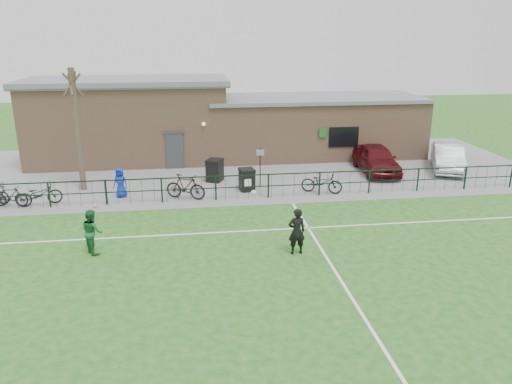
{
  "coord_description": "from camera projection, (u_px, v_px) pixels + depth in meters",
  "views": [
    {
      "loc": [
        -2.63,
        -14.37,
        7.61
      ],
      "look_at": [
        0.0,
        5.0,
        1.3
      ],
      "focal_mm": 35.0,
      "sensor_mm": 36.0,
      "label": 1
    }
  ],
  "objects": [
    {
      "name": "bicycle_e",
      "position": [
        322.0,
        182.0,
        24.44
      ],
      "size": [
        2.13,
        1.45,
        1.06
      ],
      "primitive_type": "imported",
      "rotation": [
        0.0,
        0.0,
        1.16
      ],
      "color": "black",
      "rests_on": "paving_strip"
    },
    {
      "name": "clubhouse",
      "position": [
        217.0,
        122.0,
        30.99
      ],
      "size": [
        24.25,
        5.4,
        4.96
      ],
      "color": "#A47A5C",
      "rests_on": "ground"
    },
    {
      "name": "paving_strip",
      "position": [
        236.0,
        169.0,
        28.95
      ],
      "size": [
        34.0,
        13.0,
        0.02
      ],
      "primitive_type": "cube",
      "color": "slate",
      "rests_on": "ground"
    },
    {
      "name": "ball_ground",
      "position": [
        95.0,
        206.0,
        22.53
      ],
      "size": [
        0.2,
        0.2,
        0.2
      ],
      "primitive_type": "sphere",
      "color": "silver",
      "rests_on": "ground"
    },
    {
      "name": "outfield_player",
      "position": [
        92.0,
        231.0,
        17.77
      ],
      "size": [
        0.94,
        1.0,
        1.63
      ],
      "primitive_type": "imported",
      "rotation": [
        0.0,
        0.0,
        2.11
      ],
      "color": "#1B5F2D",
      "rests_on": "ground"
    },
    {
      "name": "pitch_line_touch",
      "position": [
        248.0,
        200.0,
        23.58
      ],
      "size": [
        28.0,
        0.1,
        0.01
      ],
      "primitive_type": "cube",
      "color": "white",
      "rests_on": "ground"
    },
    {
      "name": "bicycle_b",
      "position": [
        10.0,
        196.0,
        22.53
      ],
      "size": [
        1.66,
        0.69,
        0.97
      ],
      "primitive_type": "imported",
      "rotation": [
        0.0,
        0.0,
        1.42
      ],
      "color": "black",
      "rests_on": "paving_strip"
    },
    {
      "name": "perimeter_fence",
      "position": [
        247.0,
        187.0,
        23.58
      ],
      "size": [
        28.0,
        0.1,
        1.2
      ],
      "primitive_type": "cube",
      "color": "black",
      "rests_on": "ground"
    },
    {
      "name": "car_maroon",
      "position": [
        376.0,
        159.0,
        27.93
      ],
      "size": [
        2.13,
        4.69,
        1.56
      ],
      "primitive_type": "imported",
      "rotation": [
        0.0,
        0.0,
        -0.06
      ],
      "color": "#440C10",
      "rests_on": "paving_strip"
    },
    {
      "name": "wheelie_bin_left",
      "position": [
        215.0,
        171.0,
        26.35
      ],
      "size": [
        1.0,
        1.05,
        1.1
      ],
      "primitive_type": "cube",
      "rotation": [
        0.0,
        0.0,
        -0.43
      ],
      "color": "black",
      "rests_on": "paving_strip"
    },
    {
      "name": "goalkeeper_kick",
      "position": [
        295.0,
        230.0,
        17.72
      ],
      "size": [
        1.63,
        2.98,
        1.71
      ],
      "color": "black",
      "rests_on": "ground"
    },
    {
      "name": "bare_tree",
      "position": [
        78.0,
        131.0,
        24.18
      ],
      "size": [
        0.3,
        0.3,
        6.0
      ],
      "primitive_type": "cylinder",
      "color": "#443729",
      "rests_on": "ground"
    },
    {
      "name": "bicycle_c",
      "position": [
        39.0,
        194.0,
        22.7
      ],
      "size": [
        2.09,
        1.25,
        1.04
      ],
      "primitive_type": "imported",
      "rotation": [
        0.0,
        0.0,
        1.88
      ],
      "color": "black",
      "rests_on": "paving_strip"
    },
    {
      "name": "wheelie_bin_right",
      "position": [
        247.0,
        180.0,
        24.82
      ],
      "size": [
        0.78,
        0.86,
        1.03
      ],
      "primitive_type": "cube",
      "rotation": [
        0.0,
        0.0,
        0.14
      ],
      "color": "black",
      "rests_on": "paving_strip"
    },
    {
      "name": "pitch_line_perp",
      "position": [
        336.0,
        273.0,
        16.48
      ],
      "size": [
        0.1,
        16.0,
        0.01
      ],
      "primitive_type": "cube",
      "color": "white",
      "rests_on": "ground"
    },
    {
      "name": "car_silver",
      "position": [
        448.0,
        158.0,
        28.38
      ],
      "size": [
        3.17,
        4.75,
        1.48
      ],
      "primitive_type": "imported",
      "rotation": [
        0.0,
        0.0,
        -0.39
      ],
      "color": "#ACAFB4",
      "rests_on": "paving_strip"
    },
    {
      "name": "spectator_child",
      "position": [
        120.0,
        183.0,
        23.75
      ],
      "size": [
        0.81,
        0.65,
        1.44
      ],
      "primitive_type": "imported",
      "rotation": [
        0.0,
        0.0,
        -0.31
      ],
      "color": "#122AAF",
      "rests_on": "paving_strip"
    },
    {
      "name": "ground",
      "position": [
        277.0,
        277.0,
        16.22
      ],
      "size": [
        90.0,
        90.0,
        0.0
      ],
      "primitive_type": "plane",
      "color": "#215318",
      "rests_on": "ground"
    },
    {
      "name": "pitch_line_mid",
      "position": [
        259.0,
        230.0,
        19.99
      ],
      "size": [
        28.0,
        0.1,
        0.01
      ],
      "primitive_type": "cube",
      "color": "white",
      "rests_on": "ground"
    },
    {
      "name": "sign_post",
      "position": [
        260.0,
        167.0,
        25.43
      ],
      "size": [
        0.08,
        0.08,
        2.0
      ],
      "primitive_type": "cylinder",
      "rotation": [
        0.0,
        0.0,
        0.39
      ],
      "color": "black",
      "rests_on": "paving_strip"
    },
    {
      "name": "bicycle_d",
      "position": [
        185.0,
        187.0,
        23.54
      ],
      "size": [
        2.04,
        1.33,
        1.19
      ],
      "primitive_type": "imported",
      "rotation": [
        0.0,
        0.0,
        1.15
      ],
      "color": "black",
      "rests_on": "paving_strip"
    }
  ]
}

